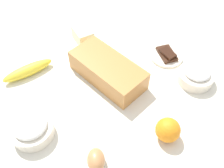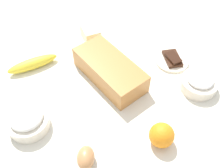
# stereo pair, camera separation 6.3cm
# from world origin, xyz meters

# --- Properties ---
(ground_plane) EXTENTS (2.40, 2.40, 0.02)m
(ground_plane) POSITION_xyz_m (0.00, 0.00, -0.01)
(ground_plane) COLOR silver
(loaf_pan) EXTENTS (0.30, 0.19, 0.08)m
(loaf_pan) POSITION_xyz_m (-0.06, 0.02, 0.04)
(loaf_pan) COLOR #B77A3D
(loaf_pan) RESTS_ON ground_plane
(flour_bowl) EXTENTS (0.13, 0.13, 0.07)m
(flour_bowl) POSITION_xyz_m (0.01, -0.30, 0.03)
(flour_bowl) COLOR silver
(flour_bowl) RESTS_ON ground_plane
(sugar_bowl) EXTENTS (0.13, 0.13, 0.07)m
(sugar_bowl) POSITION_xyz_m (0.12, 0.28, 0.03)
(sugar_bowl) COLOR silver
(sugar_bowl) RESTS_ON ground_plane
(banana) EXTENTS (0.05, 0.19, 0.04)m
(banana) POSITION_xyz_m (-0.23, -0.22, 0.02)
(banana) COLOR yellow
(banana) RESTS_ON ground_plane
(orange_fruit) EXTENTS (0.08, 0.08, 0.08)m
(orange_fruit) POSITION_xyz_m (0.24, 0.05, 0.04)
(orange_fruit) COLOR orange
(orange_fruit) RESTS_ON ground_plane
(butter_block) EXTENTS (0.09, 0.07, 0.06)m
(butter_block) POSITION_xyz_m (-0.29, 0.04, 0.03)
(butter_block) COLOR #F4EDB2
(butter_block) RESTS_ON ground_plane
(egg_near_butter) EXTENTS (0.09, 0.08, 0.05)m
(egg_near_butter) POSITION_xyz_m (0.20, -0.18, 0.03)
(egg_near_butter) COLOR #BC7F4D
(egg_near_butter) RESTS_ON ground_plane
(chocolate_plate) EXTENTS (0.13, 0.13, 0.03)m
(chocolate_plate) POSITION_xyz_m (-0.03, 0.27, 0.01)
(chocolate_plate) COLOR silver
(chocolate_plate) RESTS_ON ground_plane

